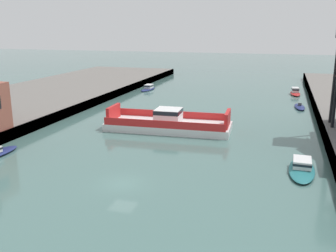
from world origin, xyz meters
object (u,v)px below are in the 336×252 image
moored_boat_mid_left (300,107)px  moored_boat_mid_right (148,88)px  chain_ferry (168,123)px  moored_boat_far_left (295,92)px  moored_boat_near_left (302,167)px

moored_boat_mid_left → moored_boat_mid_right: size_ratio=0.89×
chain_ferry → moored_boat_far_left: (19.05, 38.43, -0.43)m
moored_boat_mid_right → moored_boat_far_left: 34.94m
moored_boat_mid_left → moored_boat_far_left: bearing=91.9°
chain_ferry → moored_boat_mid_right: 38.45m
chain_ferry → moored_boat_mid_left: (19.57, 22.57, -0.75)m
moored_boat_near_left → moored_boat_mid_left: size_ratio=1.26×
moored_boat_mid_left → moored_boat_mid_right: (-35.30, 12.52, 0.23)m
moored_boat_near_left → moored_boat_far_left: (0.29, 50.87, 0.11)m
moored_boat_mid_left → moored_boat_near_left: bearing=-91.3°
moored_boat_near_left → moored_boat_mid_right: size_ratio=1.12×
moored_boat_mid_right → moored_boat_far_left: bearing=5.5°
chain_ferry → moored_boat_near_left: chain_ferry is taller
chain_ferry → moored_boat_near_left: (18.76, -12.44, -0.54)m
moored_boat_mid_left → moored_boat_mid_right: moored_boat_mid_right is taller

